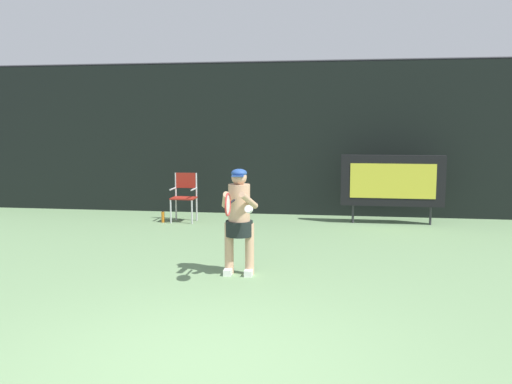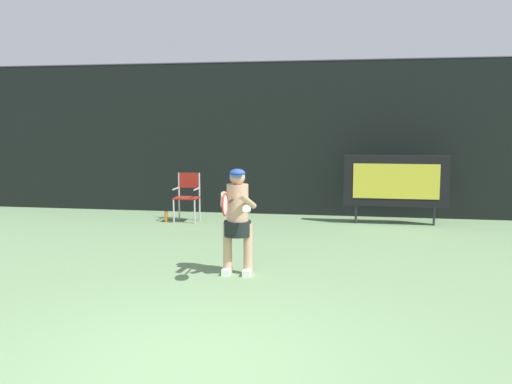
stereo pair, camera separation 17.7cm
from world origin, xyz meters
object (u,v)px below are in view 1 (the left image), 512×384
object	(u,v)px
tennis_player	(239,217)
water_bottle	(163,217)
scoreboard	(392,181)
tennis_racket	(228,204)
umpire_chair	(184,194)

from	to	relation	value
tennis_player	water_bottle	bearing A→B (deg)	121.88
scoreboard	tennis_racket	distance (m)	5.68
tennis_racket	water_bottle	bearing A→B (deg)	110.13
scoreboard	tennis_racket	bearing A→B (deg)	-117.28
water_bottle	tennis_racket	size ratio (longest dim) A/B	0.44
umpire_chair	tennis_player	size ratio (longest dim) A/B	0.71
umpire_chair	water_bottle	distance (m)	0.69
scoreboard	umpire_chair	world-z (taller)	scoreboard
water_bottle	tennis_player	distance (m)	4.64
tennis_racket	umpire_chair	bearing A→B (deg)	104.65
water_bottle	tennis_racket	bearing A→B (deg)	-62.00
scoreboard	umpire_chair	xyz separation A→B (m)	(-4.54, -0.36, -0.33)
tennis_player	umpire_chair	bearing A→B (deg)	115.81
tennis_player	tennis_racket	xyz separation A→B (m)	(-0.04, -0.59, 0.26)
umpire_chair	water_bottle	xyz separation A→B (m)	(-0.44, -0.20, -0.50)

